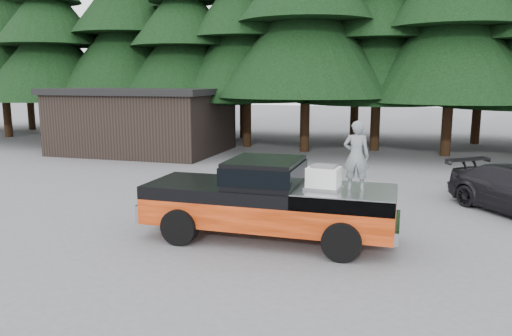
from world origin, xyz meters
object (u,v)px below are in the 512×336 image
(utility_building, at_px, (144,120))
(air_compressor, at_px, (324,179))
(pickup_truck, at_px, (269,212))
(man_on_bed, at_px, (356,156))

(utility_building, bearing_deg, air_compressor, -47.29)
(pickup_truck, height_order, man_on_bed, man_on_bed)
(air_compressor, xyz_separation_m, utility_building, (-11.37, 12.31, 0.10))
(air_compressor, relative_size, man_on_bed, 0.45)
(air_compressor, height_order, utility_building, utility_building)
(man_on_bed, bearing_deg, pickup_truck, -4.98)
(pickup_truck, height_order, air_compressor, air_compressor)
(pickup_truck, xyz_separation_m, man_on_bed, (2.00, -0.04, 1.44))
(pickup_truck, height_order, utility_building, utility_building)
(air_compressor, distance_m, man_on_bed, 0.88)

